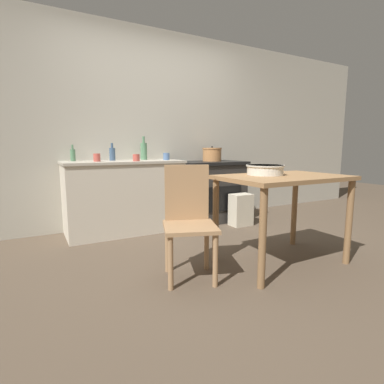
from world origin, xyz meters
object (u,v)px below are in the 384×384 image
(cup_center, at_px, (166,156))
(cup_center_right, at_px, (97,158))
(flour_sack, at_px, (241,210))
(stock_pot, at_px, (212,154))
(chair, at_px, (189,218))
(stove, at_px, (210,191))
(bottle_mid_left, at_px, (73,155))
(bottle_left, at_px, (144,151))
(work_table, at_px, (283,189))
(mixing_bowl_large, at_px, (265,169))
(cup_center_left, at_px, (136,158))
(bottle_far_left, at_px, (112,154))

(cup_center, xyz_separation_m, cup_center_right, (-0.85, 0.00, 0.00))
(flour_sack, xyz_separation_m, stock_pot, (-0.15, 0.48, 0.72))
(chair, bearing_deg, stove, 72.86)
(flour_sack, bearing_deg, bottle_mid_left, 162.06)
(bottle_left, height_order, cup_center, bottle_left)
(work_table, distance_m, bottle_mid_left, 2.37)
(mixing_bowl_large, distance_m, bottle_mid_left, 2.20)
(cup_center_left, bearing_deg, work_table, -60.38)
(work_table, relative_size, chair, 1.22)
(chair, distance_m, mixing_bowl_large, 0.84)
(stock_pot, distance_m, cup_center_right, 1.59)
(stove, bearing_deg, stock_pot, 35.28)
(stock_pot, bearing_deg, mixing_bowl_large, -105.38)
(flour_sack, height_order, bottle_far_left, bottle_far_left)
(work_table, height_order, chair, chair)
(cup_center_right, bearing_deg, stove, 1.73)
(chair, height_order, bottle_left, bottle_left)
(bottle_far_left, distance_m, cup_center, 0.66)
(stove, height_order, bottle_far_left, bottle_far_left)
(cup_center_left, bearing_deg, stock_pot, 9.99)
(mixing_bowl_large, height_order, cup_center_right, cup_center_right)
(stock_pot, distance_m, bottle_left, 0.97)
(stove, relative_size, bottle_left, 3.05)
(stock_pot, bearing_deg, cup_center, -173.54)
(stove, height_order, cup_center_right, cup_center_right)
(bottle_left, distance_m, bottle_mid_left, 0.85)
(cup_center_right, bearing_deg, bottle_mid_left, 133.87)
(stove, distance_m, bottle_left, 1.08)
(bottle_far_left, bearing_deg, cup_center_right, -140.56)
(mixing_bowl_large, distance_m, bottle_left, 1.76)
(stock_pot, xyz_separation_m, cup_center_right, (-1.58, -0.08, -0.02))
(chair, height_order, bottle_far_left, bottle_far_left)
(chair, height_order, bottle_mid_left, bottle_mid_left)
(bottle_far_left, xyz_separation_m, bottle_mid_left, (-0.44, 0.05, -0.01))
(flour_sack, height_order, bottle_mid_left, bottle_mid_left)
(flour_sack, xyz_separation_m, cup_center_left, (-1.32, 0.28, 0.70))
(bottle_left, height_order, cup_center_right, bottle_left)
(work_table, distance_m, cup_center_right, 2.05)
(cup_center, bearing_deg, bottle_mid_left, 167.65)
(chair, xyz_separation_m, bottle_left, (0.22, 1.65, 0.51))
(stove, xyz_separation_m, cup_center, (-0.68, -0.05, 0.49))
(stock_pot, relative_size, cup_center_right, 3.02)
(bottle_mid_left, height_order, cup_center, bottle_mid_left)
(bottle_mid_left, bearing_deg, cup_center_left, -29.17)
(bottle_far_left, xyz_separation_m, cup_center_right, (-0.22, -0.18, -0.04))
(work_table, xyz_separation_m, chair, (-0.85, 0.15, -0.20))
(stock_pot, xyz_separation_m, cup_center_left, (-1.17, -0.21, -0.02))
(chair, xyz_separation_m, cup_center_left, (0.01, 1.32, 0.44))
(cup_center_left, bearing_deg, bottle_mid_left, 150.83)
(bottle_mid_left, bearing_deg, cup_center, -12.35)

